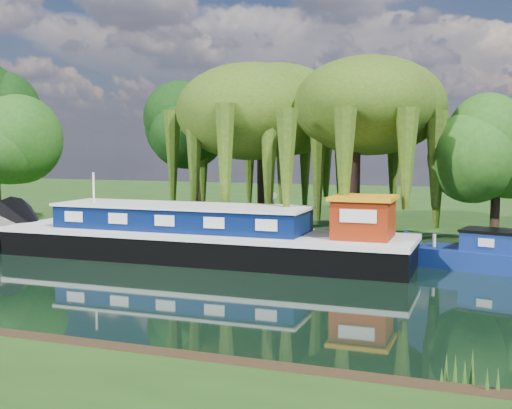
% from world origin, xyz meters
% --- Properties ---
extents(ground, '(120.00, 120.00, 0.00)m').
position_xyz_m(ground, '(0.00, 0.00, 0.00)').
color(ground, black).
extents(far_bank, '(120.00, 52.00, 0.45)m').
position_xyz_m(far_bank, '(0.00, 34.00, 0.23)').
color(far_bank, '#1C370F').
rests_on(far_bank, ground).
extents(dutch_barge, '(20.36, 4.61, 4.29)m').
position_xyz_m(dutch_barge, '(-1.56, 6.20, 1.06)').
color(dutch_barge, black).
rests_on(dutch_barge, ground).
extents(red_dinghy, '(3.05, 2.39, 0.57)m').
position_xyz_m(red_dinghy, '(-7.60, 6.12, 0.00)').
color(red_dinghy, maroon).
rests_on(red_dinghy, ground).
extents(willow_left, '(7.86, 7.86, 9.42)m').
position_xyz_m(willow_left, '(-1.43, 14.29, 7.29)').
color(willow_left, black).
rests_on(willow_left, far_bank).
extents(willow_right, '(7.29, 7.29, 8.88)m').
position_xyz_m(willow_right, '(4.62, 11.38, 6.93)').
color(willow_right, black).
rests_on(willow_right, far_bank).
extents(tree_far_mid, '(5.29, 5.29, 8.65)m').
position_xyz_m(tree_far_mid, '(-7.47, 18.45, 6.42)').
color(tree_far_mid, black).
rests_on(tree_far_mid, far_bank).
extents(tree_far_right, '(4.00, 4.00, 6.54)m').
position_xyz_m(tree_far_right, '(11.61, 12.11, 4.96)').
color(tree_far_right, black).
rests_on(tree_far_right, far_bank).
extents(lamppost, '(0.36, 0.36, 2.56)m').
position_xyz_m(lamppost, '(0.50, 10.50, 2.42)').
color(lamppost, silver).
rests_on(lamppost, far_bank).
extents(mooring_posts, '(19.16, 0.16, 1.00)m').
position_xyz_m(mooring_posts, '(-0.50, 8.40, 0.95)').
color(mooring_posts, silver).
rests_on(mooring_posts, far_bank).
extents(reeds_near, '(33.70, 1.50, 1.10)m').
position_xyz_m(reeds_near, '(6.87, -7.57, 0.55)').
color(reeds_near, '#1D4B14').
rests_on(reeds_near, ground).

